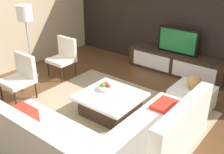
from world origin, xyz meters
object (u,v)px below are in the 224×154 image
sectional_couch (102,142)px  fruit_bowl (106,87)px  coffee_table (110,104)px  accent_chair_near (21,75)px  media_console (175,63)px  accent_chair_far (64,55)px  television (178,41)px  floor_lamp (25,17)px  decorative_ball (194,82)px  ottoman (192,98)px

sectional_couch → fruit_bowl: (-0.81, 1.06, 0.15)m
coffee_table → accent_chair_near: size_ratio=1.19×
media_console → accent_chair_far: size_ratio=2.65×
accent_chair_near → accent_chair_far: same height
television → floor_lamp: 3.36m
coffee_table → decorative_ball: bearing=46.0°
media_console → ottoman: size_ratio=3.30×
floor_lamp → decorative_ball: size_ratio=6.11×
accent_chair_near → media_console: bearing=58.3°
ottoman → accent_chair_far: size_ratio=0.80×
floor_lamp → decorative_ball: bearing=15.9°
television → decorative_ball: 1.56m
decorative_ball → media_console: bearing=127.5°
media_console → sectional_couch: 3.29m
coffee_table → decorative_ball: 1.53m
media_console → decorative_ball: bearing=-52.5°
floor_lamp → ottoman: (3.41, 0.97, -1.17)m
television → coffee_table: bearing=-92.5°
media_console → floor_lamp: (-2.48, -2.19, 1.12)m
fruit_bowl → accent_chair_far: 1.79m
coffee_table → ottoman: 1.49m
sectional_couch → coffee_table: size_ratio=2.34×
accent_chair_near → decorative_ball: bearing=31.7°
decorative_ball → sectional_couch: bearing=-101.5°
media_console → accent_chair_near: 3.43m
accent_chair_near → decorative_ball: (2.76, 1.67, 0.04)m
sectional_couch → floor_lamp: bearing=160.5°
media_console → fruit_bowl: size_ratio=8.24×
decorative_ball → accent_chair_near: bearing=-148.8°
media_console → accent_chair_near: size_ratio=2.65×
television → accent_chair_far: bearing=-140.4°
floor_lamp → television: bearing=41.5°
television → floor_lamp: bearing=-138.5°
sectional_couch → ottoman: (0.41, 2.03, -0.08)m
television → ottoman: bearing=-52.5°
coffee_table → decorative_ball: size_ratio=3.89×
television → sectional_couch: (0.52, -3.25, -0.52)m
coffee_table → accent_chair_near: bearing=-160.9°
television → fruit_bowl: bearing=-97.4°
coffee_table → accent_chair_far: size_ratio=1.19×
accent_chair_far → ottoman: bearing=4.1°
accent_chair_near → ottoman: accent_chair_near is taller
accent_chair_near → floor_lamp: bearing=133.5°
ottoman → accent_chair_far: accent_chair_far is taller
television → floor_lamp: floor_lamp is taller
television → coffee_table: 2.37m
accent_chair_far → decorative_ball: 2.95m
accent_chair_near → floor_lamp: (-0.65, 0.70, 0.88)m
floor_lamp → coffee_table: bearing=-2.5°
television → ottoman: television is taller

